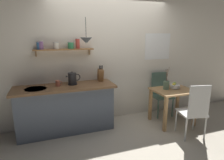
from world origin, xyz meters
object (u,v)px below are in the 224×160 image
at_px(dining_chair_far, 161,92).
at_px(fruit_bowl, 175,86).
at_px(twig_vase, 166,85).
at_px(coffee_mug_by_sink, 58,83).
at_px(dining_table, 173,96).
at_px(dining_chair_near, 194,109).
at_px(electric_kettle, 72,79).
at_px(knife_block, 101,75).
at_px(pendant_lamp, 86,41).

bearing_deg(dining_chair_far, fruit_bowl, -84.94).
relative_size(twig_vase, coffee_mug_by_sink, 3.82).
xyz_separation_m(dining_table, dining_chair_far, (0.04, 0.50, -0.05)).
bearing_deg(coffee_mug_by_sink, twig_vase, -8.98).
distance_m(dining_chair_near, dining_chair_far, 1.14).
height_order(electric_kettle, knife_block, knife_block).
relative_size(fruit_bowl, twig_vase, 0.44).
relative_size(dining_chair_near, dining_chair_far, 1.03).
relative_size(dining_chair_far, pendant_lamp, 2.15).
relative_size(dining_chair_near, pendant_lamp, 2.23).
xyz_separation_m(dining_chair_near, twig_vase, (-0.10, 0.71, 0.27)).
distance_m(dining_chair_near, twig_vase, 0.77).
relative_size(dining_chair_near, knife_block, 3.07).
bearing_deg(knife_block, electric_kettle, -172.80).
bearing_deg(electric_kettle, twig_vase, -11.32).
height_order(dining_chair_near, coffee_mug_by_sink, same).
distance_m(dining_chair_far, twig_vase, 0.53).
xyz_separation_m(fruit_bowl, coffee_mug_by_sink, (-2.31, 0.34, 0.17)).
xyz_separation_m(dining_chair_near, coffee_mug_by_sink, (-2.21, 1.05, 0.41)).
bearing_deg(pendant_lamp, electric_kettle, 144.53).
bearing_deg(dining_table, coffee_mug_by_sink, 169.69).
distance_m(dining_table, coffee_mug_by_sink, 2.30).
distance_m(dining_chair_far, pendant_lamp, 2.13).
xyz_separation_m(dining_table, twig_vase, (-0.13, 0.07, 0.23)).
height_order(fruit_bowl, knife_block, knife_block).
bearing_deg(fruit_bowl, dining_chair_near, -98.11).
xyz_separation_m(twig_vase, electric_kettle, (-1.84, 0.37, 0.19)).
distance_m(knife_block, coffee_mug_by_sink, 0.85).
distance_m(dining_chair_far, electric_kettle, 2.06).
distance_m(fruit_bowl, pendant_lamp, 2.03).
bearing_deg(twig_vase, fruit_bowl, -3.09).
relative_size(dining_chair_near, twig_vase, 2.19).
bearing_deg(twig_vase, dining_table, -30.22).
distance_m(dining_table, pendant_lamp, 2.07).
bearing_deg(dining_chair_far, electric_kettle, -178.41).
height_order(dining_table, fruit_bowl, fruit_bowl).
relative_size(fruit_bowl, pendant_lamp, 0.44).
xyz_separation_m(dining_chair_far, twig_vase, (-0.16, -0.42, 0.28)).
bearing_deg(fruit_bowl, coffee_mug_by_sink, 171.53).
xyz_separation_m(electric_kettle, knife_block, (0.57, 0.07, 0.02)).
height_order(dining_table, coffee_mug_by_sink, coffee_mug_by_sink).
bearing_deg(electric_kettle, dining_chair_far, 1.59).
distance_m(coffee_mug_by_sink, pendant_lamp, 0.93).
bearing_deg(electric_kettle, knife_block, 7.20).
bearing_deg(dining_table, knife_block, 159.77).
bearing_deg(fruit_bowl, knife_block, 162.94).
bearing_deg(dining_chair_near, coffee_mug_by_sink, 154.65).
bearing_deg(dining_chair_near, dining_table, 87.85).
relative_size(twig_vase, pendant_lamp, 1.02).
distance_m(dining_table, dining_chair_near, 0.64).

